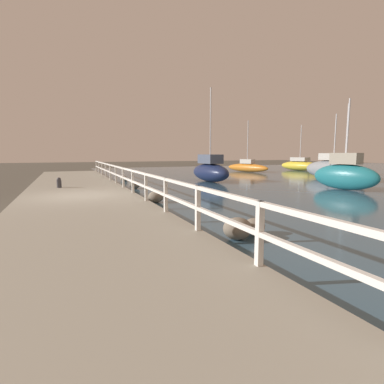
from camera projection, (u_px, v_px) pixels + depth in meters
The scene contains 16 objects.
ground_plane at pixel (80, 204), 12.28m from camera, with size 120.00×120.00×0.00m, color #4C473D.
dock_walkway at pixel (80, 200), 12.26m from camera, with size 4.60×36.00×0.34m.
railing at pixel (133, 177), 13.00m from camera, with size 0.10×32.50×1.01m.
boulder_upstream at pixel (237, 229), 7.21m from camera, with size 0.71×0.64×0.54m.
boulder_mid_strip at pixel (156, 197), 12.56m from camera, with size 0.65×0.59×0.49m.
boulder_near_dock at pixel (134, 185), 17.44m from camera, with size 0.63×0.57×0.47m.
boulder_water_edge at pixel (254, 226), 7.65m from camera, with size 0.56×0.51×0.42m.
boulder_downstream at pixel (124, 178), 22.23m from camera, with size 0.54×0.48×0.40m.
boulder_far_strip at pixel (125, 178), 22.82m from camera, with size 0.40×0.36×0.30m.
mooring_bollard at pixel (59, 183), 15.02m from camera, with size 0.22×0.22×0.52m.
sailboat_orange at pixel (247, 167), 33.06m from camera, with size 2.42×5.75×5.58m.
sailboat_gray at pixel (333, 169), 23.24m from camera, with size 2.05×6.05×5.02m.
sailboat_navy at pixel (210, 171), 21.72m from camera, with size 1.77×4.56×6.63m.
sailboat_yellow at pixel (300, 165), 35.50m from camera, with size 2.44×5.41×5.33m.
sailboat_teal at pixel (345, 175), 16.91m from camera, with size 1.78×3.91×5.04m.
sailboat_red at pixel (344, 168), 28.75m from camera, with size 1.05×3.40×6.67m.
Camera 1 is at (-0.49, -12.95, 2.07)m, focal length 28.00 mm.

